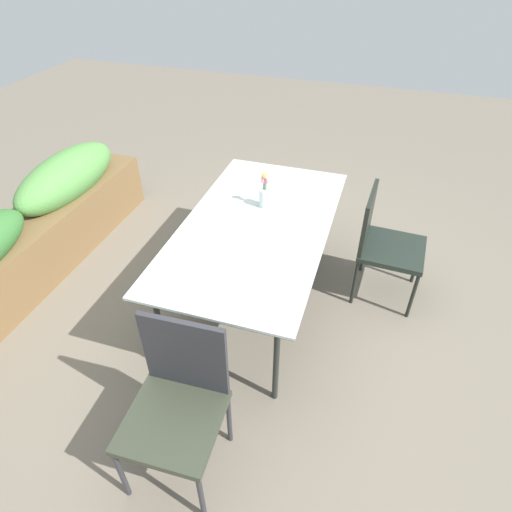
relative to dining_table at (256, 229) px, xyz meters
The scene contains 6 objects.
ground_plane 0.71m from the dining_table, 169.04° to the left, with size 12.00×12.00×0.00m, color #756B5B.
dining_table is the anchor object (origin of this frame).
chair_near_right 0.99m from the dining_table, 64.39° to the right, with size 0.50×0.50×0.89m.
chair_end_left 1.31m from the dining_table, behind, with size 0.49×0.49×0.95m.
flower_vase 0.29m from the dining_table, ahead, with size 0.08×0.08×0.28m.
planter_box 1.93m from the dining_table, 96.13° to the left, with size 2.70×0.50×0.82m.
Camera 1 is at (-2.30, -0.76, 2.44)m, focal length 30.17 mm.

